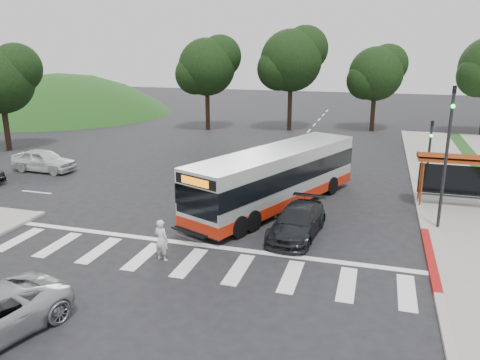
% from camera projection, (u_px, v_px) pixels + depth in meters
% --- Properties ---
extents(ground, '(140.00, 140.00, 0.00)m').
position_uv_depth(ground, '(229.00, 219.00, 22.76)').
color(ground, black).
rests_on(ground, ground).
extents(sidewalk_east, '(4.00, 40.00, 0.12)m').
position_uv_depth(sidewalk_east, '(452.00, 191.00, 27.09)').
color(sidewalk_east, gray).
rests_on(sidewalk_east, ground).
extents(curb_east, '(0.30, 40.00, 0.15)m').
position_uv_depth(curb_east, '(415.00, 187.00, 27.64)').
color(curb_east, '#9E9991').
rests_on(curb_east, ground).
extents(curb_east_red, '(0.32, 6.00, 0.15)m').
position_uv_depth(curb_east_red, '(430.00, 257.00, 18.42)').
color(curb_east_red, maroon).
rests_on(curb_east_red, ground).
extents(hillside_nw, '(44.00, 44.00, 10.00)m').
position_uv_depth(hillside_nw, '(62.00, 113.00, 59.20)').
color(hillside_nw, '#174014').
rests_on(hillside_nw, ground).
extents(crosswalk_ladder, '(18.00, 2.60, 0.01)m').
position_uv_depth(crosswalk_ladder, '(189.00, 263.00, 18.15)').
color(crosswalk_ladder, silver).
rests_on(crosswalk_ladder, ground).
extents(bus_shelter, '(4.20, 1.60, 2.86)m').
position_uv_depth(bus_shelter, '(460.00, 163.00, 23.85)').
color(bus_shelter, '#A2441B').
rests_on(bus_shelter, sidewalk_east).
extents(traffic_signal_ne_tall, '(0.18, 0.37, 6.50)m').
position_uv_depth(traffic_signal_ne_tall, '(447.00, 147.00, 20.44)').
color(traffic_signal_ne_tall, black).
rests_on(traffic_signal_ne_tall, ground).
extents(traffic_signal_ne_short, '(0.18, 0.37, 4.00)m').
position_uv_depth(traffic_signal_ne_short, '(430.00, 147.00, 27.27)').
color(traffic_signal_ne_short, black).
rests_on(traffic_signal_ne_short, ground).
extents(tree_north_a, '(6.60, 6.15, 10.17)m').
position_uv_depth(tree_north_a, '(292.00, 59.00, 45.42)').
color(tree_north_a, black).
rests_on(tree_north_a, ground).
extents(tree_north_b, '(5.72, 5.33, 8.43)m').
position_uv_depth(tree_north_b, '(377.00, 73.00, 45.41)').
color(tree_north_b, black).
rests_on(tree_north_b, ground).
extents(tree_north_c, '(6.16, 5.74, 9.30)m').
position_uv_depth(tree_north_c, '(208.00, 66.00, 45.95)').
color(tree_north_c, black).
rests_on(tree_north_c, ground).
extents(tree_west_a, '(5.72, 5.33, 8.43)m').
position_uv_depth(tree_west_a, '(1.00, 79.00, 36.51)').
color(tree_west_a, black).
rests_on(tree_west_a, ground).
extents(transit_bus, '(6.93, 11.78, 3.03)m').
position_uv_depth(transit_bus, '(276.00, 179.00, 24.17)').
color(transit_bus, '#B5B7BA').
rests_on(transit_bus, ground).
extents(pedestrian, '(0.68, 0.53, 1.68)m').
position_uv_depth(pedestrian, '(161.00, 240.00, 18.17)').
color(pedestrian, silver).
rests_on(pedestrian, ground).
extents(dark_sedan, '(2.29, 4.75, 1.33)m').
position_uv_depth(dark_sedan, '(297.00, 222.00, 20.58)').
color(dark_sedan, black).
rests_on(dark_sedan, ground).
extents(west_car_white, '(4.48, 1.95, 1.50)m').
position_uv_depth(west_car_white, '(44.00, 160.00, 31.36)').
color(west_car_white, silver).
rests_on(west_car_white, ground).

